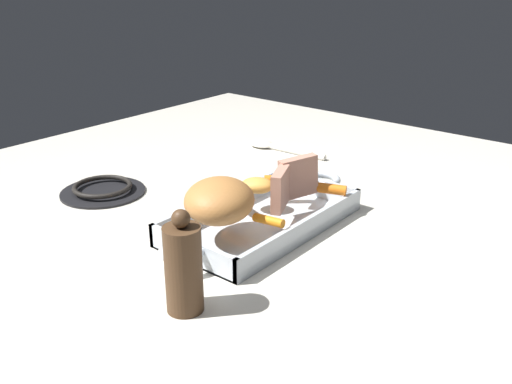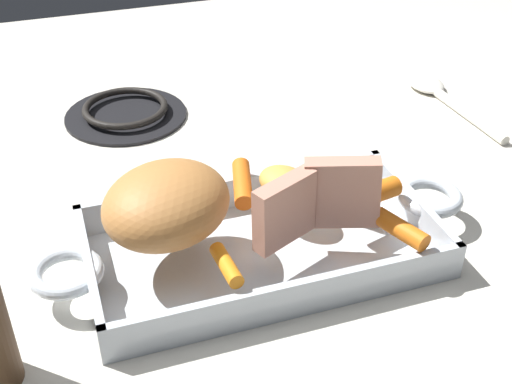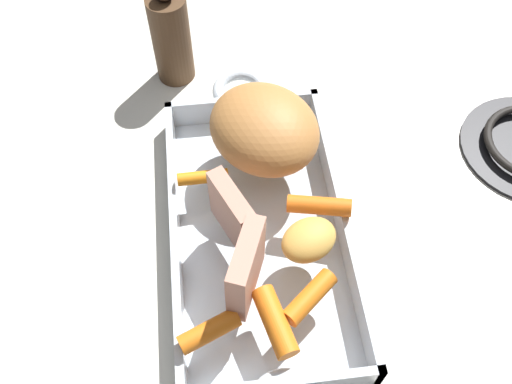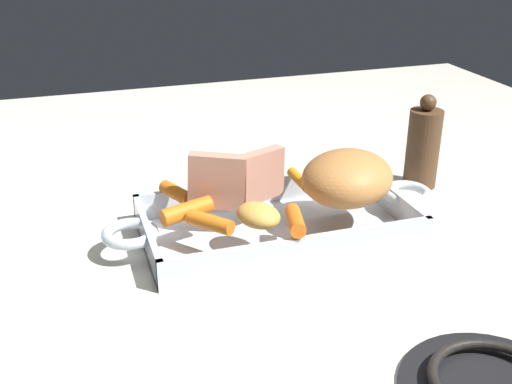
# 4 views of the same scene
# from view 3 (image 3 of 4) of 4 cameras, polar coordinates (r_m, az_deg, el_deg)

# --- Properties ---
(ground_plane) EXTENTS (1.67, 1.67, 0.00)m
(ground_plane) POSITION_cam_3_polar(r_m,az_deg,el_deg) (0.66, 0.29, -4.50)
(ground_plane) COLOR silver
(roasting_dish) EXTENTS (0.48, 0.20, 0.04)m
(roasting_dish) POSITION_cam_3_polar(r_m,az_deg,el_deg) (0.64, 0.30, -3.85)
(roasting_dish) COLOR silver
(roasting_dish) RESTS_ON ground_plane
(pork_roast) EXTENTS (0.18, 0.18, 0.07)m
(pork_roast) POSITION_cam_3_polar(r_m,az_deg,el_deg) (0.65, 0.85, 6.55)
(pork_roast) COLOR #B9783D
(pork_roast) RESTS_ON roasting_dish
(roast_slice_outer) EXTENTS (0.08, 0.05, 0.08)m
(roast_slice_outer) POSITION_cam_3_polar(r_m,az_deg,el_deg) (0.55, -1.02, -7.82)
(roast_slice_outer) COLOR tan
(roast_slice_outer) RESTS_ON roasting_dish
(roast_slice_thick) EXTENTS (0.07, 0.05, 0.07)m
(roast_slice_thick) POSITION_cam_3_polar(r_m,az_deg,el_deg) (0.58, -2.46, -2.16)
(roast_slice_thick) COLOR tan
(roast_slice_thick) RESTS_ON roasting_dish
(baby_carrot_center_left) EXTENTS (0.06, 0.06, 0.02)m
(baby_carrot_center_left) POSITION_cam_3_polar(r_m,az_deg,el_deg) (0.57, 5.54, -10.72)
(baby_carrot_center_left) COLOR orange
(baby_carrot_center_left) RESTS_ON roasting_dish
(baby_carrot_southeast) EXTENTS (0.04, 0.07, 0.02)m
(baby_carrot_southeast) POSITION_cam_3_polar(r_m,az_deg,el_deg) (0.55, -4.84, -14.07)
(baby_carrot_southeast) COLOR orange
(baby_carrot_southeast) RESTS_ON roasting_dish
(baby_carrot_center_right) EXTENTS (0.04, 0.08, 0.03)m
(baby_carrot_center_right) POSITION_cam_3_polar(r_m,az_deg,el_deg) (0.62, 6.50, -1.31)
(baby_carrot_center_right) COLOR orange
(baby_carrot_center_right) RESTS_ON roasting_dish
(baby_carrot_northeast) EXTENTS (0.07, 0.04, 0.03)m
(baby_carrot_northeast) POSITION_cam_3_polar(r_m,az_deg,el_deg) (0.55, 2.18, -13.19)
(baby_carrot_northeast) COLOR orange
(baby_carrot_northeast) RESTS_ON roasting_dish
(baby_carrot_northwest) EXTENTS (0.02, 0.06, 0.02)m
(baby_carrot_northwest) POSITION_cam_3_polar(r_m,az_deg,el_deg) (0.64, -5.51, 1.53)
(baby_carrot_northwest) COLOR orange
(baby_carrot_northwest) RESTS_ON roasting_dish
(potato_halved) EXTENTS (0.07, 0.08, 0.03)m
(potato_halved) POSITION_cam_3_polar(r_m,az_deg,el_deg) (0.59, 5.46, -4.91)
(potato_halved) COLOR gold
(potato_halved) RESTS_ON roasting_dish
(pepper_mill) EXTENTS (0.05, 0.05, 0.15)m
(pepper_mill) POSITION_cam_3_polar(r_m,az_deg,el_deg) (0.79, -8.73, 15.46)
(pepper_mill) COLOR #4C331E
(pepper_mill) RESTS_ON ground_plane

